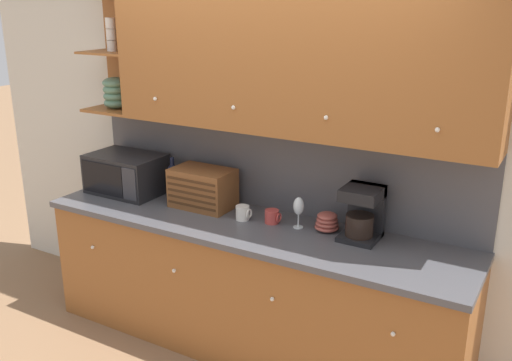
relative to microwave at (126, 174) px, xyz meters
name	(u,v)px	position (x,y,z in m)	size (l,w,h in m)	color
ground_plane	(271,322)	(1.11, 0.25, -1.05)	(24.00, 24.00, 0.00)	#896647
wall_back	(275,153)	(1.11, 0.28, 0.25)	(5.28, 0.06, 2.60)	beige
counter_unit	(249,286)	(1.11, -0.08, -0.60)	(2.90, 0.69, 0.91)	#935628
backsplash_panel	(273,168)	(1.11, 0.24, 0.15)	(2.88, 0.01, 0.59)	#4C4C51
upper_cabinets	(285,61)	(1.27, 0.08, 0.89)	(2.88, 0.35, 0.89)	#935628
microwave	(126,174)	(0.00, 0.00, 0.00)	(0.55, 0.38, 0.29)	black
wine_bottle	(173,179)	(0.37, 0.09, -0.01)	(0.08, 0.08, 0.30)	black
bread_box	(203,188)	(0.67, 0.03, -0.01)	(0.43, 0.28, 0.27)	brown
mug_blue_second	(243,213)	(1.04, -0.04, -0.10)	(0.10, 0.09, 0.10)	silver
mug	(272,217)	(1.24, 0.01, -0.10)	(0.10, 0.09, 0.09)	#B73D38
wine_glass	(299,207)	(1.42, 0.02, -0.01)	(0.07, 0.07, 0.20)	silver
bowl_stack_on_counter	(327,222)	(1.59, 0.07, -0.09)	(0.15, 0.15, 0.12)	#9E473D
coffee_maker	(363,212)	(1.82, 0.07, 0.02)	(0.23, 0.25, 0.33)	black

